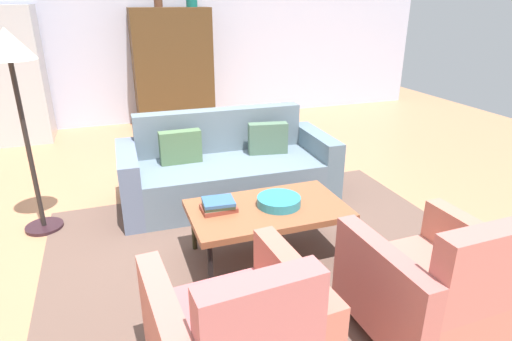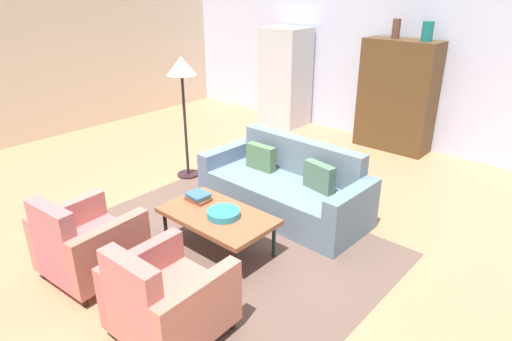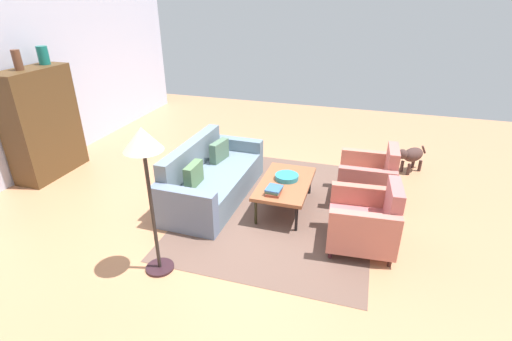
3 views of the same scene
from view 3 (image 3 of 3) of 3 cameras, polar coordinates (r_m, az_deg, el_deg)
name	(u,v)px [view 3 (image 3 of 3)]	position (r m, az deg, el deg)	size (l,w,h in m)	color
ground_plane	(234,208)	(5.60, -3.37, -5.69)	(11.44, 11.44, 0.00)	tan
wall_back	(6,95)	(7.23, -33.54, 9.42)	(9.53, 0.12, 2.80)	silver
area_rug	(281,207)	(5.63, 3.80, -5.48)	(3.40, 2.60, 0.01)	brown
couch	(209,179)	(5.81, -7.07, -1.35)	(2.12, 0.95, 0.86)	slate
coffee_table	(285,184)	(5.43, 4.43, -2.06)	(1.20, 0.70, 0.43)	black
armchair_left	(367,222)	(4.85, 16.44, -7.50)	(0.86, 0.86, 0.88)	#3C1A21
armchair_right	(370,180)	(5.90, 16.86, -1.32)	(0.82, 0.82, 0.88)	#3C201A
fruit_bowl	(287,177)	(5.48, 4.67, -0.97)	(0.34, 0.34, 0.07)	teal
book_stack	(274,190)	(5.09, 2.74, -3.02)	(0.26, 0.21, 0.09)	brown
cabinet	(42,124)	(7.24, -29.57, 6.17)	(1.20, 0.51, 1.80)	#4E351B
vase_tall	(17,60)	(6.91, -32.34, 13.91)	(0.13, 0.13, 0.30)	brown
vase_round	(43,55)	(7.25, -29.43, 14.89)	(0.17, 0.17, 0.29)	#156860
floor_lamp	(144,154)	(3.90, -16.52, 2.45)	(0.40, 0.40, 1.72)	#2F1A21
dog	(411,155)	(7.07, 22.39, 2.12)	(0.56, 0.52, 0.48)	#452E2A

